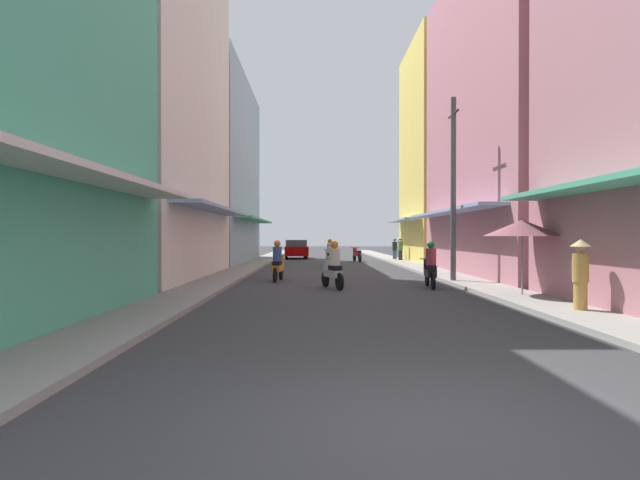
% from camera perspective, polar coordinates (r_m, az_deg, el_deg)
% --- Properties ---
extents(ground_plane, '(118.77, 118.77, 0.00)m').
position_cam_1_polar(ground_plane, '(27.56, 1.43, -3.17)').
color(ground_plane, '#38383A').
extents(sidewalk_left, '(1.57, 61.99, 0.12)m').
position_cam_1_polar(sidewalk_left, '(27.78, -8.13, -3.02)').
color(sidewalk_left, gray).
rests_on(sidewalk_left, ground).
extents(sidewalk_right, '(1.57, 61.99, 0.12)m').
position_cam_1_polar(sidewalk_right, '(28.10, 10.88, -2.98)').
color(sidewalk_right, '#9E9991').
rests_on(sidewalk_right, ground).
extents(building_left_mid, '(7.05, 11.36, 14.43)m').
position_cam_1_polar(building_left_mid, '(22.15, -20.85, 14.73)').
color(building_left_mid, silver).
rests_on(building_left_mid, ground).
extents(building_left_far, '(7.05, 13.89, 12.05)m').
position_cam_1_polar(building_left_far, '(34.19, -13.24, 7.63)').
color(building_left_far, '#8CA5CC').
rests_on(building_left_far, ground).
extents(building_right_mid, '(7.05, 12.81, 14.17)m').
position_cam_1_polar(building_right_mid, '(24.50, 22.49, 13.01)').
color(building_right_mid, '#B7727F').
rests_on(building_right_mid, ground).
extents(building_right_far, '(7.05, 8.54, 14.53)m').
position_cam_1_polar(building_right_far, '(35.14, 15.07, 9.47)').
color(building_right_far, '#EFD159').
rests_on(building_right_far, ground).
extents(motorbike_white, '(0.55, 1.81, 1.58)m').
position_cam_1_polar(motorbike_white, '(28.90, 1.08, -1.60)').
color(motorbike_white, black).
rests_on(motorbike_white, ground).
extents(motorbike_red, '(0.63, 1.78, 0.96)m').
position_cam_1_polar(motorbike_red, '(34.12, 4.22, -1.63)').
color(motorbike_red, black).
rests_on(motorbike_red, ground).
extents(motorbike_silver, '(0.78, 1.73, 1.58)m').
position_cam_1_polar(motorbike_silver, '(16.53, 1.43, -3.12)').
color(motorbike_silver, black).
rests_on(motorbike_silver, ground).
extents(motorbike_black, '(0.55, 1.81, 1.58)m').
position_cam_1_polar(motorbike_black, '(17.13, 12.42, -3.01)').
color(motorbike_black, black).
rests_on(motorbike_black, ground).
extents(motorbike_orange, '(0.55, 1.81, 1.58)m').
position_cam_1_polar(motorbike_orange, '(19.35, -4.79, -2.61)').
color(motorbike_orange, black).
rests_on(motorbike_orange, ground).
extents(parked_car, '(2.02, 4.21, 1.45)m').
position_cam_1_polar(parked_car, '(38.90, -2.76, -1.03)').
color(parked_car, '#8C0000').
rests_on(parked_car, ground).
extents(pedestrian_midway, '(0.44, 0.44, 1.73)m').
position_cam_1_polar(pedestrian_midway, '(34.47, 9.14, -0.83)').
color(pedestrian_midway, '#262628').
rests_on(pedestrian_midway, ground).
extents(pedestrian_foreground, '(0.34, 0.34, 1.59)m').
position_cam_1_polar(pedestrian_foreground, '(35.84, 8.50, -1.08)').
color(pedestrian_foreground, '#334C8C').
rests_on(pedestrian_foreground, ground).
extents(pedestrian_far, '(0.44, 0.44, 1.66)m').
position_cam_1_polar(pedestrian_far, '(12.37, 27.52, -3.28)').
color(pedestrian_far, '#BF8C3F').
rests_on(pedestrian_far, ground).
extents(vendor_umbrella, '(2.11, 2.11, 2.18)m').
position_cam_1_polar(vendor_umbrella, '(14.85, 22.04, 1.27)').
color(vendor_umbrella, '#99999E').
rests_on(vendor_umbrella, ground).
extents(utility_pole, '(0.20, 1.20, 6.79)m').
position_cam_1_polar(utility_pole, '(18.97, 14.93, 5.68)').
color(utility_pole, '#4C4C4F').
rests_on(utility_pole, ground).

